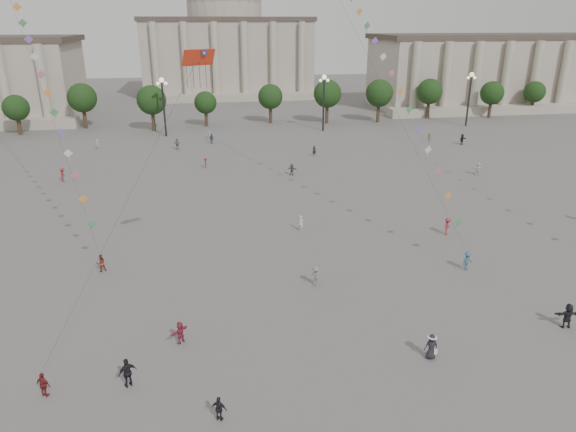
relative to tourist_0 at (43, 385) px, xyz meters
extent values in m
plane|color=#5E5B58|center=(18.12, 1.44, -0.78)|extent=(360.00, 360.00, 0.00)
cube|color=#A99B8E|center=(93.12, 96.44, 7.22)|extent=(80.00, 22.00, 16.00)
cube|color=#453B32|center=(93.12, 96.44, 15.82)|extent=(81.60, 22.44, 1.20)
cube|color=#A99B8E|center=(93.12, 83.44, 0.22)|extent=(84.00, 4.00, 2.00)
cube|color=#A99B8E|center=(18.12, 131.44, 9.22)|extent=(46.00, 30.00, 20.00)
cube|color=#453B32|center=(18.12, 131.44, 19.82)|extent=(46.92, 30.60, 1.20)
cube|color=#A99B8E|center=(18.12, 114.44, 0.22)|extent=(48.30, 4.00, 2.00)
cylinder|color=#A99B8E|center=(18.12, 131.44, 21.72)|extent=(21.00, 21.00, 5.00)
sphere|color=gray|center=(18.12, 131.44, 24.22)|extent=(21.00, 21.00, 21.00)
cylinder|color=#37271B|center=(-23.88, 79.44, 0.98)|extent=(0.70, 0.70, 3.52)
sphere|color=black|center=(-23.88, 79.44, 4.66)|extent=(5.12, 5.12, 5.12)
cylinder|color=#37271B|center=(-11.88, 79.44, 0.98)|extent=(0.70, 0.70, 3.52)
sphere|color=black|center=(-11.88, 79.44, 4.66)|extent=(5.12, 5.12, 5.12)
cylinder|color=#37271B|center=(0.12, 79.44, 0.98)|extent=(0.70, 0.70, 3.52)
sphere|color=black|center=(0.12, 79.44, 4.66)|extent=(5.12, 5.12, 5.12)
cylinder|color=#37271B|center=(12.12, 79.44, 0.98)|extent=(0.70, 0.70, 3.52)
sphere|color=black|center=(12.12, 79.44, 4.66)|extent=(5.12, 5.12, 5.12)
cylinder|color=#37271B|center=(24.12, 79.44, 0.98)|extent=(0.70, 0.70, 3.52)
sphere|color=black|center=(24.12, 79.44, 4.66)|extent=(5.12, 5.12, 5.12)
cylinder|color=#37271B|center=(36.12, 79.44, 0.98)|extent=(0.70, 0.70, 3.52)
sphere|color=black|center=(36.12, 79.44, 4.66)|extent=(5.12, 5.12, 5.12)
cylinder|color=#37271B|center=(48.12, 79.44, 0.98)|extent=(0.70, 0.70, 3.52)
sphere|color=black|center=(48.12, 79.44, 4.66)|extent=(5.12, 5.12, 5.12)
cylinder|color=#37271B|center=(60.12, 79.44, 0.98)|extent=(0.70, 0.70, 3.52)
sphere|color=black|center=(60.12, 79.44, 4.66)|extent=(5.12, 5.12, 5.12)
cylinder|color=#37271B|center=(72.12, 79.44, 0.98)|extent=(0.70, 0.70, 3.52)
sphere|color=black|center=(72.12, 79.44, 4.66)|extent=(5.12, 5.12, 5.12)
cylinder|color=#37271B|center=(84.12, 79.44, 0.98)|extent=(0.70, 0.70, 3.52)
sphere|color=black|center=(84.12, 79.44, 4.66)|extent=(5.12, 5.12, 5.12)
cylinder|color=#262628|center=(3.12, 71.44, 4.22)|extent=(0.36, 0.36, 10.00)
sphere|color=#FFE5B2|center=(3.12, 71.44, 9.42)|extent=(0.90, 0.90, 0.90)
sphere|color=#FFE5B2|center=(2.42, 71.44, 8.82)|extent=(0.60, 0.60, 0.60)
sphere|color=#FFE5B2|center=(3.82, 71.44, 8.82)|extent=(0.60, 0.60, 0.60)
cylinder|color=#262628|center=(33.12, 71.44, 4.22)|extent=(0.36, 0.36, 10.00)
sphere|color=#FFE5B2|center=(33.12, 71.44, 9.42)|extent=(0.90, 0.90, 0.90)
sphere|color=#FFE5B2|center=(32.42, 71.44, 8.82)|extent=(0.60, 0.60, 0.60)
sphere|color=#FFE5B2|center=(33.82, 71.44, 8.82)|extent=(0.60, 0.60, 0.60)
cylinder|color=#262628|center=(63.12, 71.44, 4.22)|extent=(0.36, 0.36, 10.00)
sphere|color=#FFE5B2|center=(63.12, 71.44, 9.42)|extent=(0.90, 0.90, 0.90)
sphere|color=#FFE5B2|center=(62.42, 71.44, 8.82)|extent=(0.60, 0.60, 0.60)
sphere|color=#FFE5B2|center=(63.82, 71.44, 8.82)|extent=(0.60, 0.60, 0.60)
imported|color=navy|center=(11.31, 63.91, 0.08)|extent=(1.05, 0.97, 1.72)
imported|color=maroon|center=(-8.89, 44.05, 0.15)|extent=(0.71, 1.21, 1.86)
imported|color=black|center=(34.06, 1.40, 0.14)|extent=(1.77, 0.76, 1.85)
imported|color=white|center=(11.01, 67.44, -0.02)|extent=(1.46, 1.06, 1.53)
imported|color=slate|center=(18.09, 10.22, 0.08)|extent=(1.28, 1.02, 1.73)
imported|color=silver|center=(47.34, 37.89, 0.07)|extent=(1.66, 0.87, 1.70)
imported|color=maroon|center=(33.39, 18.46, 0.10)|extent=(1.25, 1.28, 1.76)
imported|color=black|center=(54.20, 55.79, 0.13)|extent=(1.74, 1.34, 1.83)
imported|color=beige|center=(-7.49, 62.25, 0.12)|extent=(0.54, 0.72, 1.81)
imported|color=#595A5D|center=(21.75, 41.98, 0.04)|extent=(1.49, 1.34, 1.65)
imported|color=silver|center=(19.11, 21.90, 0.05)|extent=(0.71, 0.71, 1.67)
imported|color=slate|center=(5.52, 60.08, 0.16)|extent=(1.17, 0.65, 1.89)
imported|color=maroon|center=(10.01, 47.86, -0.03)|extent=(0.60, 1.00, 1.51)
imported|color=black|center=(27.18, 52.38, 0.02)|extent=(0.69, 0.57, 1.61)
imported|color=#836D5A|center=(49.49, 58.83, 0.07)|extent=(1.13, 1.27, 1.71)
imported|color=maroon|center=(0.00, 0.00, 0.00)|extent=(0.99, 0.77, 1.57)
imported|color=black|center=(9.76, -3.55, -0.04)|extent=(0.94, 0.72, 1.48)
imported|color=#9D2A46|center=(7.51, 4.06, -0.01)|extent=(1.36, 1.32, 1.55)
imported|color=black|center=(4.62, 0.11, 0.15)|extent=(1.18, 0.93, 1.87)
imported|color=maroon|center=(0.56, 15.82, 0.00)|extent=(0.94, 0.85, 1.57)
imported|color=#365C7A|center=(31.52, 10.83, 0.06)|extent=(1.25, 0.99, 1.69)
imported|color=black|center=(23.21, -0.33, 0.07)|extent=(0.88, 0.61, 1.71)
cone|color=white|center=(23.21, -0.33, 0.84)|extent=(0.52, 0.52, 0.14)
cylinder|color=white|center=(23.21, -0.33, 0.78)|extent=(0.60, 0.60, 0.02)
cube|color=white|center=(23.46, -0.48, -0.23)|extent=(0.22, 0.10, 0.35)
cube|color=red|center=(9.80, 8.50, 17.16)|extent=(2.18, 1.52, 1.02)
cube|color=#198A33|center=(9.45, 8.46, 17.41)|extent=(0.40, 0.34, 0.34)
cube|color=#2139B7|center=(10.15, 8.46, 17.41)|extent=(0.40, 0.34, 0.34)
sphere|color=gold|center=(9.45, 8.42, 17.41)|extent=(0.20, 0.20, 0.20)
sphere|color=gold|center=(10.15, 8.42, 17.41)|extent=(0.20, 0.20, 0.20)
cylinder|color=#3F3F3F|center=(4.90, 4.25, 8.99)|extent=(0.02, 0.02, 20.87)
cylinder|color=#3F3F3F|center=(-7.13, 30.65, 19.24)|extent=(0.02, 0.02, 49.88)
cube|color=#469857|center=(-0.06, 17.01, 3.12)|extent=(0.76, 0.25, 0.76)
cube|color=orange|center=(-0.67, 18.20, 5.05)|extent=(0.76, 0.25, 0.76)
cube|color=#C2668A|center=(-1.29, 19.38, 6.83)|extent=(0.76, 0.25, 0.76)
cube|color=silver|center=(-1.90, 20.57, 8.52)|extent=(0.76, 0.25, 0.76)
cube|color=#895EBD|center=(-2.51, 21.75, 10.15)|extent=(0.76, 0.25, 0.76)
cube|color=#469857|center=(-3.13, 22.94, 11.73)|extent=(0.76, 0.25, 0.76)
cube|color=orange|center=(-3.74, 24.13, 13.27)|extent=(0.76, 0.25, 0.76)
cube|color=#C2668A|center=(-4.36, 25.31, 14.78)|extent=(0.76, 0.25, 0.76)
cube|color=silver|center=(-4.97, 26.50, 16.27)|extent=(0.76, 0.25, 0.76)
cube|color=#895EBD|center=(-5.59, 27.68, 17.72)|extent=(0.76, 0.25, 0.76)
cube|color=#469857|center=(-6.20, 28.87, 19.16)|extent=(0.76, 0.25, 0.76)
cube|color=orange|center=(-6.82, 30.06, 20.57)|extent=(0.76, 0.25, 0.76)
cube|color=#469857|center=(31.11, 12.38, 3.08)|extent=(0.76, 0.25, 0.76)
cube|color=orange|center=(30.70, 13.94, 4.98)|extent=(0.76, 0.25, 0.76)
cube|color=#C2668A|center=(30.29, 15.49, 6.73)|extent=(0.76, 0.25, 0.76)
cube|color=silver|center=(29.88, 17.05, 8.40)|extent=(0.76, 0.25, 0.76)
cube|color=#895EBD|center=(29.47, 18.60, 10.00)|extent=(0.76, 0.25, 0.76)
cube|color=#469857|center=(29.05, 20.16, 11.56)|extent=(0.76, 0.25, 0.76)
cube|color=orange|center=(28.64, 21.71, 13.08)|extent=(0.76, 0.25, 0.76)
cube|color=#C2668A|center=(28.23, 23.26, 14.56)|extent=(0.76, 0.25, 0.76)
cube|color=silver|center=(27.82, 24.82, 16.02)|extent=(0.76, 0.25, 0.76)
cube|color=#895EBD|center=(27.41, 26.37, 17.45)|extent=(0.76, 0.25, 0.76)
cube|color=#469857|center=(27.00, 27.93, 18.86)|extent=(0.76, 0.25, 0.76)
cube|color=orange|center=(26.59, 29.48, 20.26)|extent=(0.76, 0.25, 0.76)
camera|label=1|loc=(9.73, -25.75, 19.30)|focal=32.00mm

